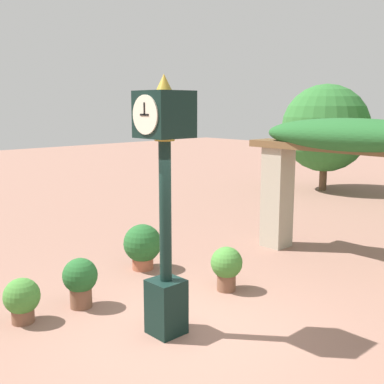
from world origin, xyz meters
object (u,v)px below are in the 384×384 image
potted_plant_far_left (143,245)px  potted_plant_far_right (80,280)px  pedestal_clock (165,194)px  potted_plant_near_right (227,266)px  potted_plant_near_left (22,299)px

potted_plant_far_left → potted_plant_far_right: size_ratio=1.12×
potted_plant_far_left → pedestal_clock: bearing=-30.3°
potted_plant_far_left → potted_plant_near_right: bearing=11.8°
potted_plant_far_right → potted_plant_near_right: bearing=63.6°
potted_plant_near_left → potted_plant_far_left: bearing=103.9°
pedestal_clock → potted_plant_far_left: pedestal_clock is taller
pedestal_clock → potted_plant_near_left: 2.74m
potted_plant_near_right → potted_plant_far_left: potted_plant_far_left is taller
pedestal_clock → potted_plant_far_right: 2.29m
potted_plant_near_left → potted_plant_far_left: potted_plant_far_left is taller
potted_plant_near_left → potted_plant_near_right: potted_plant_near_right is taller
potted_plant_near_right → potted_plant_far_right: 2.50m
pedestal_clock → potted_plant_near_right: 2.45m
pedestal_clock → potted_plant_far_left: (-2.41, 1.41, -1.53)m
potted_plant_near_left → potted_plant_far_left: (-0.69, 2.77, 0.12)m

